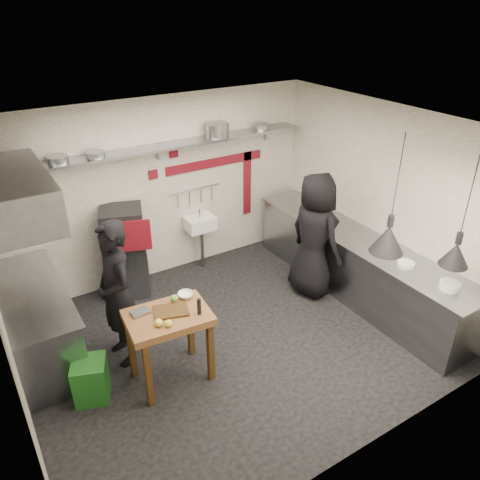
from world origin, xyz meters
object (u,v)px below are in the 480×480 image
green_bin (91,380)px  prep_table (171,347)px  chef_right (315,236)px  oven_stand (128,269)px  chef_left (117,294)px  combi_oven (122,228)px

green_bin → prep_table: prep_table is taller
chef_right → oven_stand: bearing=54.8°
chef_left → chef_right: 2.92m
chef_left → oven_stand: bearing=153.1°
oven_stand → combi_oven: size_ratio=1.36×
prep_table → oven_stand: bearing=89.5°
oven_stand → green_bin: 2.12m
chef_left → chef_right: size_ratio=0.99×
prep_table → chef_left: bearing=124.1°
combi_oven → green_bin: size_ratio=1.17×
chef_right → green_bin: bearing=92.4°
oven_stand → green_bin: (-1.10, -1.81, -0.15)m
oven_stand → chef_left: (-0.56, -1.35, 0.53)m
combi_oven → green_bin: 2.27m
prep_table → chef_right: chef_right is taller
chef_right → combi_oven: bearing=55.0°
green_bin → chef_left: bearing=40.5°
combi_oven → prep_table: (-0.20, -2.00, -0.63)m
oven_stand → combi_oven: bearing=-75.4°
combi_oven → prep_table: size_ratio=0.64×
combi_oven → prep_table: bearing=-76.5°
chef_left → chef_right: (2.92, -0.08, 0.01)m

